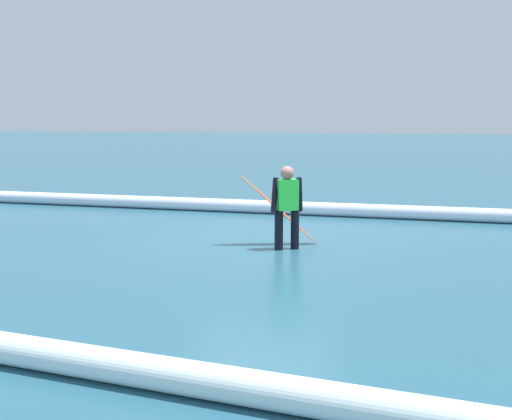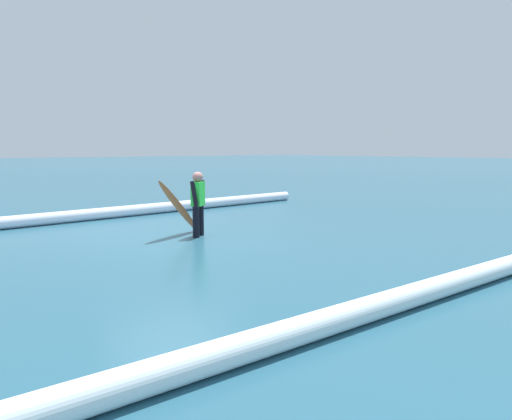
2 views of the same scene
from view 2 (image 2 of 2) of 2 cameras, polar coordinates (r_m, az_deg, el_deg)
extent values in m
plane|color=#26586D|center=(10.46, -9.96, -3.17)|extent=(192.97, 192.97, 0.00)
cylinder|color=black|center=(10.35, -6.95, -1.39)|extent=(0.14, 0.14, 0.65)
cylinder|color=black|center=(10.61, -6.42, -1.18)|extent=(0.14, 0.14, 0.65)
cube|color=#2DD83F|center=(10.41, -6.73, 1.86)|extent=(0.39, 0.36, 0.50)
sphere|color=#A96E6B|center=(10.39, -6.76, 3.81)|extent=(0.22, 0.22, 0.22)
cylinder|color=black|center=(10.21, -7.15, 1.75)|extent=(0.09, 0.23, 0.57)
cylinder|color=black|center=(10.62, -6.32, 1.96)|extent=(0.09, 0.18, 0.57)
ellipsoid|color=#E55926|center=(10.60, -8.86, 0.30)|extent=(1.36, 0.72, 1.24)
ellipsoid|color=red|center=(10.60, -8.86, 0.32)|extent=(1.05, 0.48, 1.00)
cylinder|color=white|center=(13.22, -21.01, -0.74)|extent=(16.07, 0.78, 0.30)
cylinder|color=white|center=(7.31, 23.83, -7.03)|extent=(14.92, 1.19, 0.28)
camera|label=1|loc=(8.68, 57.76, 5.45)|focal=44.40mm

